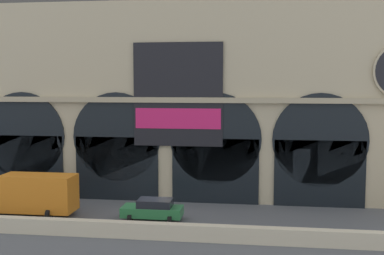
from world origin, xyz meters
name	(u,v)px	position (x,y,z in m)	size (l,w,h in m)	color
ground_plane	(153,218)	(0.00, 0.00, 0.00)	(200.00, 200.00, 0.00)	#54565B
quay_parapet_wall	(137,230)	(0.00, -4.61, 0.52)	(90.00, 0.70, 1.03)	beige
station_building	(170,82)	(0.03, 7.09, 10.00)	(43.59, 4.60, 20.71)	#BCAD8C
box_truck_midwest	(27,193)	(-9.45, -0.69, 1.70)	(7.50, 2.91, 3.12)	black
car_center	(153,209)	(0.16, -0.55, 0.80)	(4.40, 2.22, 1.55)	#2D7A42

